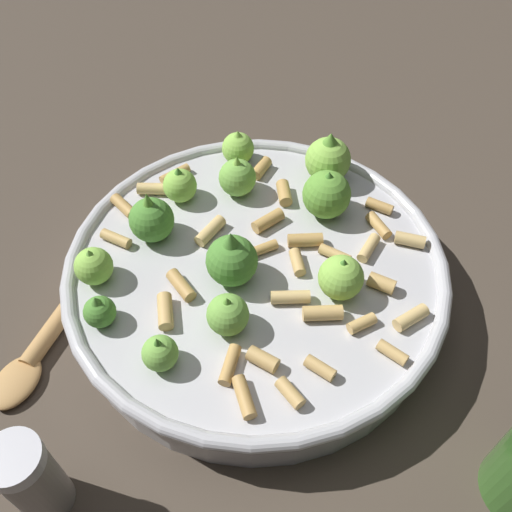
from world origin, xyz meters
The scene contains 4 objects.
ground_plane centered at (0.00, 0.00, 0.00)m, with size 2.40×2.40×0.00m, color #42382D.
cooking_pan centered at (0.00, 0.00, 0.03)m, with size 0.34×0.34×0.10m.
pepper_shaker centered at (0.06, 0.23, 0.04)m, with size 0.04×0.04×0.09m.
wooden_spoon centered at (0.15, 0.08, 0.01)m, with size 0.04×0.25×0.02m.
Camera 1 is at (-0.12, 0.28, 0.43)m, focal length 38.83 mm.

